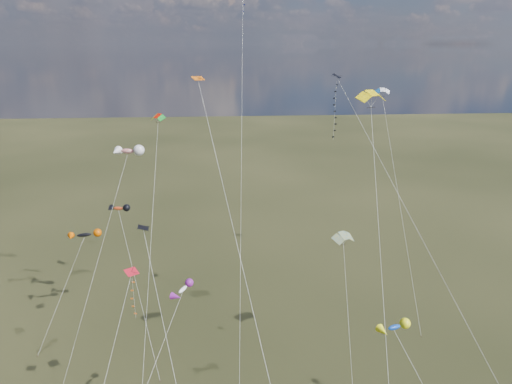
{
  "coord_description": "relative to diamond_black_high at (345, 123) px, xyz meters",
  "views": [
    {
      "loc": [
        -3.61,
        -29.26,
        34.4
      ],
      "look_at": [
        0.0,
        18.0,
        19.0
      ],
      "focal_mm": 32.0,
      "sensor_mm": 36.0,
      "label": 1
    }
  ],
  "objects": [
    {
      "name": "parafoil_yellow",
      "position": [
        -0.5,
        -9.79,
        4.02
      ],
      "size": [
        4.39,
        23.91,
        31.18
      ],
      "color": "yellow",
      "rests_on": "ground"
    },
    {
      "name": "diamond_red_low",
      "position": [
        -21.55,
        -11.18,
        -13.94
      ],
      "size": [
        4.53,
        13.47,
        15.35
      ],
      "color": "red",
      "rests_on": "ground"
    },
    {
      "name": "novelty_redwhite_stripe",
      "position": [
        -23.99,
        4.69,
        -3.74
      ],
      "size": [
        7.92,
        15.02,
        23.42
      ],
      "color": "red",
      "rests_on": "ground"
    },
    {
      "name": "parafoil_blue_white",
      "position": [
        10.22,
        17.65,
        1.55
      ],
      "size": [
        2.17,
        19.95,
        28.7
      ],
      "color": "#1B66B6",
      "rests_on": "ground"
    },
    {
      "name": "novelty_orange_black",
      "position": [
        -25.83,
        5.46,
        -11.01
      ],
      "size": [
        6.87,
        13.11,
        15.96
      ],
      "color": "red",
      "rests_on": "ground"
    },
    {
      "name": "novelty_white_purple",
      "position": [
        -16.64,
        -14.11,
        -11.27
      ],
      "size": [
        7.9,
        10.33,
        15.58
      ],
      "color": "white",
      "rests_on": "ground"
    },
    {
      "name": "novelty_blue_yellow",
      "position": [
        0.07,
        -17.84,
        -13.17
      ],
      "size": [
        7.98,
        10.26,
        13.75
      ],
      "color": "#0F3EAF",
      "rests_on": "ground"
    },
    {
      "name": "parafoil_striped",
      "position": [
        -0.03,
        -2.62,
        -11.89
      ],
      "size": [
        2.83,
        12.58,
        15.18
      ],
      "color": "#CC9E0B",
      "rests_on": "ground"
    },
    {
      "name": "diamond_orange_center",
      "position": [
        -12.62,
        -14.79,
        -4.33
      ],
      "size": [
        8.75,
        27.54,
        31.74
      ],
      "color": "#DE5F0B",
      "rests_on": "ground"
    },
    {
      "name": "diamond_navy_tall",
      "position": [
        -10.31,
        9.61,
        9.67
      ],
      "size": [
        2.68,
        29.47,
        42.26
      ],
      "color": "navy",
      "rests_on": "ground"
    },
    {
      "name": "diamond_black_high",
      "position": [
        0.0,
        0.0,
        0.0
      ],
      "size": [
        14.49,
        24.12,
        31.41
      ],
      "color": "black",
      "rests_on": "ground"
    },
    {
      "name": "parafoil_tricolor",
      "position": [
        -20.96,
        9.49,
        -0.63
      ],
      "size": [
        2.22,
        23.13,
        26.51
      ],
      "color": "yellow",
      "rests_on": "ground"
    },
    {
      "name": "novelty_black_orange",
      "position": [
        -30.45,
        6.02,
        -14.54
      ],
      "size": [
        6.44,
        8.53,
        12.42
      ],
      "color": "black",
      "rests_on": "ground"
    },
    {
      "name": "diamond_black_mid",
      "position": [
        -17.98,
        -17.24,
        -11.31
      ],
      "size": [
        5.57,
        11.7,
        20.94
      ],
      "color": "black",
      "rests_on": "ground"
    }
  ]
}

